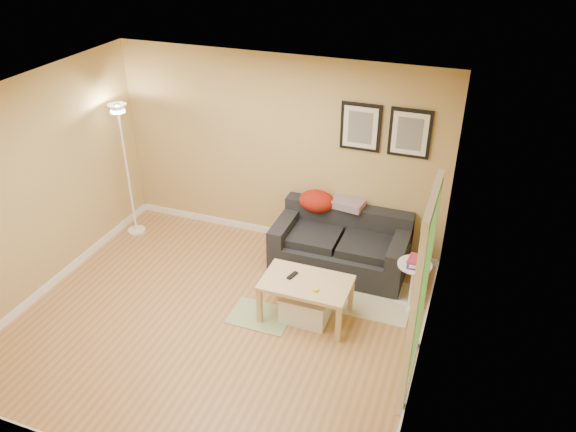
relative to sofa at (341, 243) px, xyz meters
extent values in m
plane|color=#B3794C|center=(-1.02, -1.53, -0.38)|extent=(4.50, 4.50, 0.00)
plane|color=white|center=(-1.02, -1.53, 2.23)|extent=(4.50, 4.50, 0.00)
plane|color=tan|center=(-1.02, 0.47, 0.92)|extent=(4.50, 0.00, 4.50)
plane|color=tan|center=(-1.02, -3.53, 0.92)|extent=(4.50, 0.00, 4.50)
plane|color=tan|center=(-3.27, -1.53, 0.92)|extent=(0.00, 4.00, 4.00)
plane|color=tan|center=(1.23, -1.53, 0.92)|extent=(0.00, 4.00, 4.00)
cube|color=white|center=(-1.02, 0.46, -0.33)|extent=(4.50, 0.02, 0.10)
cube|color=white|center=(-3.26, -1.53, -0.33)|extent=(0.02, 4.00, 0.10)
cube|color=white|center=(1.22, -1.53, -0.33)|extent=(0.02, 4.00, 0.10)
cube|color=beige|center=(0.40, -0.49, -0.37)|extent=(1.25, 0.85, 0.01)
cube|color=#668C4C|center=(-0.59, -1.28, -0.37)|extent=(0.70, 0.50, 0.01)
cube|color=black|center=(-0.28, -1.05, 0.14)|extent=(0.09, 0.17, 0.02)
cylinder|color=yellow|center=(0.05, -1.22, 0.14)|extent=(0.07, 0.07, 0.03)
camera|label=1|loc=(1.45, -5.91, 3.88)|focal=34.91mm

